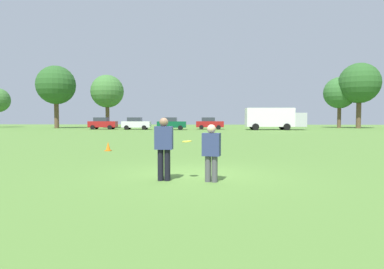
{
  "coord_description": "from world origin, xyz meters",
  "views": [
    {
      "loc": [
        0.5,
        -9.98,
        1.72
      ],
      "look_at": [
        -0.09,
        0.25,
        1.22
      ],
      "focal_mm": 31.33,
      "sensor_mm": 36.0,
      "label": 1
    }
  ],
  "objects_px": {
    "traffic_cone": "(108,146)",
    "parked_car_mid_left": "(136,123)",
    "player_defender": "(211,150)",
    "parked_car_mid_right": "(209,123)",
    "parked_car_near_left": "(103,123)",
    "parked_car_center": "(171,124)",
    "frisbee": "(187,141)",
    "box_truck": "(274,118)",
    "player_thrower": "(164,145)"
  },
  "relations": [
    {
      "from": "traffic_cone",
      "to": "parked_car_mid_left",
      "type": "relative_size",
      "value": 0.11
    },
    {
      "from": "player_defender",
      "to": "parked_car_mid_right",
      "type": "height_order",
      "value": "parked_car_mid_right"
    },
    {
      "from": "parked_car_near_left",
      "to": "parked_car_center",
      "type": "height_order",
      "value": "same"
    },
    {
      "from": "player_defender",
      "to": "parked_car_mid_right",
      "type": "relative_size",
      "value": 0.36
    },
    {
      "from": "frisbee",
      "to": "parked_car_center",
      "type": "bearing_deg",
      "value": 97.42
    },
    {
      "from": "player_defender",
      "to": "traffic_cone",
      "type": "bearing_deg",
      "value": 123.17
    },
    {
      "from": "frisbee",
      "to": "box_truck",
      "type": "distance_m",
      "value": 41.12
    },
    {
      "from": "frisbee",
      "to": "parked_car_mid_right",
      "type": "bearing_deg",
      "value": 89.44
    },
    {
      "from": "player_defender",
      "to": "parked_car_center",
      "type": "bearing_deg",
      "value": 98.32
    },
    {
      "from": "frisbee",
      "to": "parked_car_mid_right",
      "type": "distance_m",
      "value": 42.22
    },
    {
      "from": "parked_car_near_left",
      "to": "parked_car_mid_right",
      "type": "distance_m",
      "value": 16.4
    },
    {
      "from": "player_thrower",
      "to": "parked_car_center",
      "type": "bearing_deg",
      "value": 96.51
    },
    {
      "from": "parked_car_mid_left",
      "to": "box_truck",
      "type": "xyz_separation_m",
      "value": [
        20.29,
        -0.23,
        0.83
      ]
    },
    {
      "from": "parked_car_center",
      "to": "parked_car_mid_left",
      "type": "bearing_deg",
      "value": 173.93
    },
    {
      "from": "player_defender",
      "to": "traffic_cone",
      "type": "height_order",
      "value": "player_defender"
    },
    {
      "from": "frisbee",
      "to": "traffic_cone",
      "type": "xyz_separation_m",
      "value": [
        -4.73,
        7.97,
        -0.84
      ]
    },
    {
      "from": "player_defender",
      "to": "parked_car_mid_right",
      "type": "xyz_separation_m",
      "value": [
        -0.27,
        42.53,
        0.06
      ]
    },
    {
      "from": "parked_car_center",
      "to": "parked_car_mid_right",
      "type": "relative_size",
      "value": 1.0
    },
    {
      "from": "traffic_cone",
      "to": "parked_car_mid_right",
      "type": "distance_m",
      "value": 34.64
    },
    {
      "from": "parked_car_near_left",
      "to": "parked_car_center",
      "type": "bearing_deg",
      "value": -8.1
    },
    {
      "from": "parked_car_mid_left",
      "to": "parked_car_center",
      "type": "distance_m",
      "value": 5.41
    },
    {
      "from": "frisbee",
      "to": "box_truck",
      "type": "xyz_separation_m",
      "value": [
        9.75,
        39.94,
        0.68
      ]
    },
    {
      "from": "traffic_cone",
      "to": "box_truck",
      "type": "distance_m",
      "value": 35.13
    },
    {
      "from": "player_defender",
      "to": "parked_car_near_left",
      "type": "xyz_separation_m",
      "value": [
        -16.63,
        41.45,
        0.06
      ]
    },
    {
      "from": "player_thrower",
      "to": "parked_car_mid_left",
      "type": "xyz_separation_m",
      "value": [
        -9.92,
        40.36,
        -0.05
      ]
    },
    {
      "from": "parked_car_mid_right",
      "to": "parked_car_near_left",
      "type": "bearing_deg",
      "value": -176.22
    },
    {
      "from": "parked_car_mid_right",
      "to": "player_thrower",
      "type": "bearing_deg",
      "value": -91.39
    },
    {
      "from": "parked_car_center",
      "to": "parked_car_mid_right",
      "type": "distance_m",
      "value": 6.15
    },
    {
      "from": "parked_car_near_left",
      "to": "parked_car_center",
      "type": "xyz_separation_m",
      "value": [
        10.79,
        -1.54,
        0.0
      ]
    },
    {
      "from": "parked_car_near_left",
      "to": "parked_car_mid_right",
      "type": "relative_size",
      "value": 1.0
    },
    {
      "from": "player_thrower",
      "to": "parked_car_near_left",
      "type": "height_order",
      "value": "parked_car_near_left"
    },
    {
      "from": "parked_car_mid_left",
      "to": "parked_car_center",
      "type": "height_order",
      "value": "same"
    },
    {
      "from": "player_defender",
      "to": "frisbee",
      "type": "xyz_separation_m",
      "value": [
        -0.68,
        0.31,
        0.21
      ]
    },
    {
      "from": "frisbee",
      "to": "parked_car_mid_right",
      "type": "relative_size",
      "value": 0.06
    },
    {
      "from": "player_defender",
      "to": "parked_car_mid_right",
      "type": "bearing_deg",
      "value": 90.36
    },
    {
      "from": "player_thrower",
      "to": "parked_car_mid_right",
      "type": "xyz_separation_m",
      "value": [
        1.03,
        42.41,
        -0.05
      ]
    },
    {
      "from": "parked_car_mid_right",
      "to": "player_defender",
      "type": "bearing_deg",
      "value": -89.64
    },
    {
      "from": "player_defender",
      "to": "parked_car_mid_left",
      "type": "xyz_separation_m",
      "value": [
        -11.22,
        40.48,
        0.06
      ]
    },
    {
      "from": "parked_car_center",
      "to": "parked_car_near_left",
      "type": "bearing_deg",
      "value": 171.9
    },
    {
      "from": "player_defender",
      "to": "parked_car_near_left",
      "type": "distance_m",
      "value": 44.66
    },
    {
      "from": "frisbee",
      "to": "parked_car_near_left",
      "type": "height_order",
      "value": "parked_car_near_left"
    },
    {
      "from": "traffic_cone",
      "to": "player_thrower",
      "type": "bearing_deg",
      "value": -63.26
    },
    {
      "from": "parked_car_center",
      "to": "parked_car_mid_right",
      "type": "height_order",
      "value": "same"
    },
    {
      "from": "player_defender",
      "to": "player_thrower",
      "type": "bearing_deg",
      "value": 174.85
    },
    {
      "from": "parked_car_near_left",
      "to": "parked_car_mid_left",
      "type": "distance_m",
      "value": 5.5
    },
    {
      "from": "player_thrower",
      "to": "box_truck",
      "type": "distance_m",
      "value": 41.46
    },
    {
      "from": "traffic_cone",
      "to": "box_truck",
      "type": "xyz_separation_m",
      "value": [
        14.48,
        31.97,
        1.52
      ]
    },
    {
      "from": "player_defender",
      "to": "parked_car_near_left",
      "type": "bearing_deg",
      "value": 111.86
    },
    {
      "from": "frisbee",
      "to": "parked_car_mid_left",
      "type": "relative_size",
      "value": 0.06
    },
    {
      "from": "parked_car_center",
      "to": "box_truck",
      "type": "distance_m",
      "value": 14.94
    }
  ]
}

